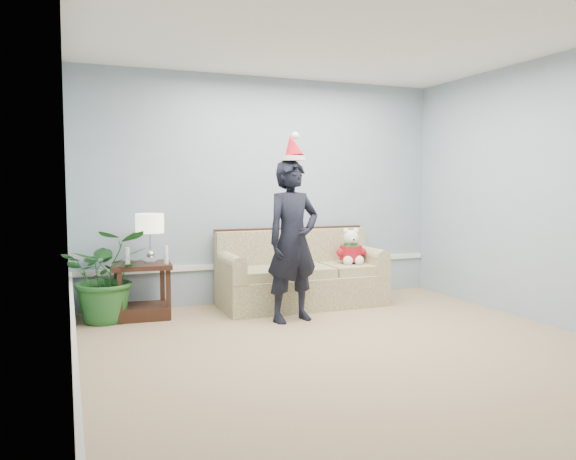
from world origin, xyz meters
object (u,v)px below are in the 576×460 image
(sofa, at_px, (300,278))
(man, at_px, (293,241))
(table_lamp, at_px, (150,225))
(houseplant, at_px, (108,275))
(teddy_bear, at_px, (351,251))
(side_table, at_px, (142,297))

(sofa, bearing_deg, man, -118.09)
(table_lamp, height_order, houseplant, table_lamp)
(table_lamp, bearing_deg, sofa, 0.08)
(teddy_bear, bearing_deg, side_table, -171.28)
(side_table, bearing_deg, man, -25.99)
(sofa, relative_size, table_lamp, 3.63)
(sofa, relative_size, teddy_bear, 4.38)
(side_table, relative_size, teddy_bear, 1.48)
(table_lamp, xyz_separation_m, houseplant, (-0.44, -0.01, -0.50))
(sofa, height_order, man, man)
(table_lamp, relative_size, teddy_bear, 1.21)
(side_table, distance_m, man, 1.72)
(side_table, xyz_separation_m, table_lamp, (0.09, -0.02, 0.76))
(table_lamp, xyz_separation_m, man, (1.35, -0.69, -0.15))
(sofa, relative_size, side_table, 2.97)
(man, relative_size, teddy_bear, 3.83)
(table_lamp, bearing_deg, teddy_bear, -2.28)
(houseplant, bearing_deg, man, -20.80)
(table_lamp, distance_m, man, 1.52)
(man, bearing_deg, table_lamp, 140.97)
(side_table, height_order, table_lamp, table_lamp)
(houseplant, distance_m, teddy_bear, 2.80)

